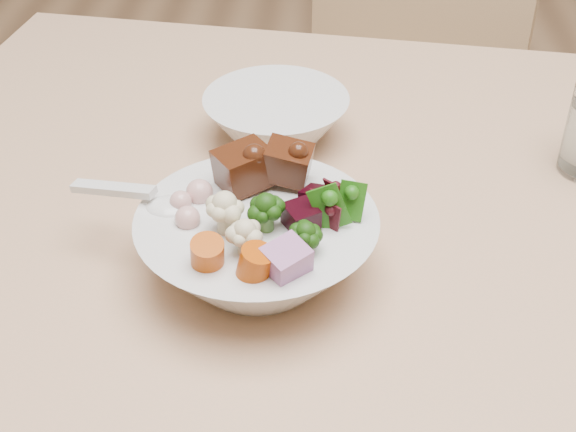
{
  "coord_description": "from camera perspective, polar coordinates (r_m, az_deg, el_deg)",
  "views": [
    {
      "loc": [
        -0.22,
        -0.57,
        1.17
      ],
      "look_at": [
        -0.25,
        -0.02,
        0.76
      ],
      "focal_mm": 50.0,
      "sensor_mm": 36.0,
      "label": 1
    }
  ],
  "objects": [
    {
      "name": "dining_table",
      "position": [
        0.86,
        18.56,
        -4.99
      ],
      "size": [
        1.58,
        1.02,
        0.69
      ],
      "rotation": [
        0.0,
        0.0,
        -0.13
      ],
      "color": "tan",
      "rests_on": "ground"
    },
    {
      "name": "chair_far",
      "position": [
        1.43,
        7.33,
        7.63
      ],
      "size": [
        0.52,
        0.52,
        0.86
      ],
      "rotation": [
        0.0,
        0.0,
        -0.4
      ],
      "color": "tan",
      "rests_on": "ground"
    },
    {
      "name": "food_bowl",
      "position": [
        0.7,
        -2.06,
        -1.81
      ],
      "size": [
        0.21,
        0.21,
        0.11
      ],
      "color": "silver",
      "rests_on": "dining_table"
    },
    {
      "name": "soup_spoon",
      "position": [
        0.72,
        -9.44,
        0.91
      ],
      "size": [
        0.12,
        0.06,
        0.02
      ],
      "rotation": [
        0.0,
        0.0,
        -0.33
      ],
      "color": "silver",
      "rests_on": "food_bowl"
    },
    {
      "name": "side_bowl",
      "position": [
        0.9,
        -0.85,
        6.92
      ],
      "size": [
        0.16,
        0.16,
        0.05
      ],
      "primitive_type": null,
      "color": "silver",
      "rests_on": "dining_table"
    }
  ]
}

